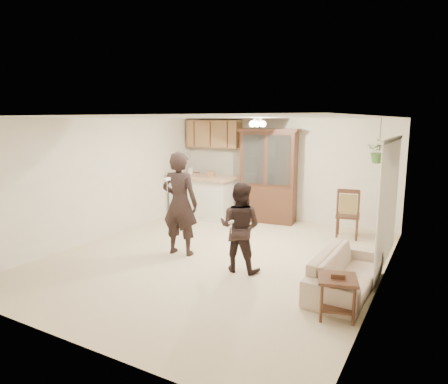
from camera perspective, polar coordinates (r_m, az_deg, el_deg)
The scene contains 23 objects.
floor at distance 7.35m, azimuth -0.87°, elevation -9.27°, with size 6.50×6.50×0.00m, color beige.
ceiling at distance 6.93m, azimuth -0.93°, elevation 10.63°, with size 5.50×6.50×0.02m, color silver.
wall_back at distance 9.95m, azimuth 8.56°, elevation 3.17°, with size 5.50×0.02×2.50m, color white.
wall_front at distance 4.59m, azimuth -21.84°, elevation -5.69°, with size 5.50×0.02×2.50m, color white.
wall_left at distance 8.73m, azimuth -16.72°, elevation 1.87°, with size 0.02×6.50×2.50m, color white.
wall_right at distance 6.15m, azimuth 21.86°, elevation -1.78°, with size 0.02×6.50×2.50m, color white.
breakfast_bar at distance 10.09m, azimuth -3.27°, elevation -0.95°, with size 1.60×0.55×1.00m, color silver.
bar_top at distance 10.00m, azimuth -3.31°, elevation 2.14°, with size 1.75×0.70×0.08m, color tan.
upper_cabinets at distance 10.54m, azimuth -1.47°, elevation 8.31°, with size 1.50×0.34×0.70m, color olive.
vertical_blinds at distance 7.06m, azimuth 22.43°, elevation -1.59°, with size 0.06×2.30×2.10m, color beige, non-canonical shape.
ceiling_fixture at distance 7.90m, azimuth 4.79°, elevation 9.82°, with size 0.36×0.36×0.20m, color beige, non-canonical shape.
hanging_plant at distance 8.49m, azimuth 21.29°, elevation 5.47°, with size 0.43×0.37×0.48m, color #325B24.
plant_cord at distance 8.48m, azimuth 21.43°, elevation 7.66°, with size 0.01×0.01×0.65m, color black.
sofa at distance 6.16m, azimuth 17.04°, elevation -10.01°, with size 1.87×0.73×0.73m, color beige.
adult at distance 7.33m, azimuth -6.32°, elevation -2.07°, with size 0.66×0.43×1.80m, color black.
child at distance 6.53m, azimuth 2.27°, elevation -5.56°, with size 0.66×0.51×1.35m, color black.
china_hutch at distance 9.70m, azimuth 6.35°, elevation 2.21°, with size 1.48×0.72×2.25m.
side_table at distance 5.36m, azimuth 15.79°, elevation -14.15°, with size 0.60×0.60×0.58m.
chair_bar at distance 10.68m, azimuth -4.93°, elevation -1.42°, with size 0.59×0.59×1.08m.
chair_hutch_left at distance 10.14m, azimuth 2.71°, elevation -1.95°, with size 0.64×0.64×1.12m.
chair_hutch_right at distance 8.83m, azimuth 17.21°, elevation -4.33°, with size 0.55×0.55×1.07m.
controller_adult at distance 6.84m, azimuth -8.15°, elevation 1.81°, with size 0.05×0.17×0.05m, color white.
controller_child at distance 6.17m, azimuth 1.04°, elevation -4.31°, with size 0.04×0.13×0.04m, color white.
Camera 1 is at (3.48, -5.99, 2.45)m, focal length 32.00 mm.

